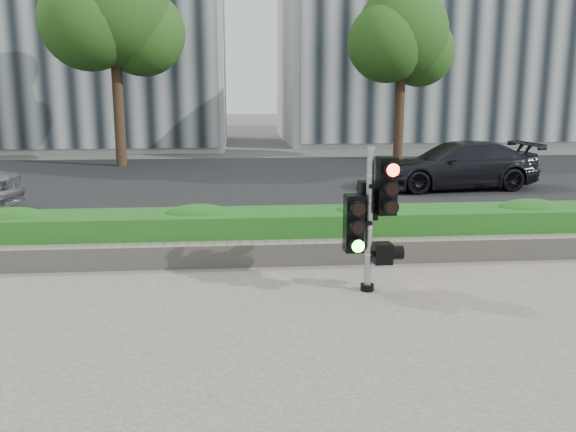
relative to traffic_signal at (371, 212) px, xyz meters
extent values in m
plane|color=#51514C|center=(-1.10, -0.60, -1.07)|extent=(120.00, 120.00, 0.00)
cube|color=#9E9389|center=(-1.10, -3.10, -1.05)|extent=(16.00, 11.00, 0.03)
cube|color=black|center=(-1.10, 9.40, -1.06)|extent=(60.00, 13.00, 0.02)
cube|color=gray|center=(-1.10, 2.55, -1.01)|extent=(60.00, 0.25, 0.12)
cube|color=gray|center=(-1.10, 1.30, -0.87)|extent=(12.00, 0.32, 0.34)
cube|color=#39922C|center=(-1.10, 1.95, -0.70)|extent=(12.00, 1.00, 0.68)
cube|color=#B7B7B2|center=(9.90, 24.40, 4.93)|extent=(18.00, 10.00, 12.00)
cylinder|color=black|center=(-5.60, 13.90, 0.95)|extent=(0.36, 0.36, 4.03)
sphere|color=#254B15|center=(-5.60, 13.90, 4.12)|extent=(3.74, 3.74, 3.74)
sphere|color=#254B15|center=(-4.73, 14.26, 3.40)|extent=(2.88, 2.88, 2.88)
sphere|color=#254B15|center=(-6.32, 13.47, 3.69)|extent=(3.17, 3.17, 3.17)
cylinder|color=black|center=(4.40, 14.90, 0.73)|extent=(0.36, 0.36, 3.58)
sphere|color=#254B15|center=(4.40, 14.90, 3.54)|extent=(3.33, 3.33, 3.33)
sphere|color=#254B15|center=(5.17, 15.22, 2.90)|extent=(2.56, 2.56, 2.56)
sphere|color=#254B15|center=(3.76, 14.52, 3.16)|extent=(2.82, 2.82, 2.82)
sphere|color=#254B15|center=(4.40, 15.54, 4.31)|extent=(2.30, 2.30, 2.30)
cylinder|color=black|center=(-0.02, -0.03, -0.99)|extent=(0.18, 0.18, 0.09)
cylinder|color=gray|center=(-0.02, -0.03, -0.12)|extent=(0.09, 0.09, 1.83)
cylinder|color=gray|center=(-0.02, -0.03, 0.82)|extent=(0.12, 0.12, 0.04)
cube|color=#FF1107|center=(0.18, -0.05, 0.35)|extent=(0.24, 0.24, 0.73)
cube|color=#14E51E|center=(-0.23, -0.06, -0.13)|extent=(0.24, 0.24, 0.73)
cube|color=black|center=(0.00, 0.18, 0.12)|extent=(0.24, 0.24, 0.50)
cube|color=orange|center=(0.17, 0.01, -0.54)|extent=(0.24, 0.24, 0.27)
imported|color=black|center=(4.11, 8.05, -0.42)|extent=(4.42, 2.12, 1.24)
camera|label=1|loc=(-1.72, -7.49, 1.54)|focal=38.00mm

